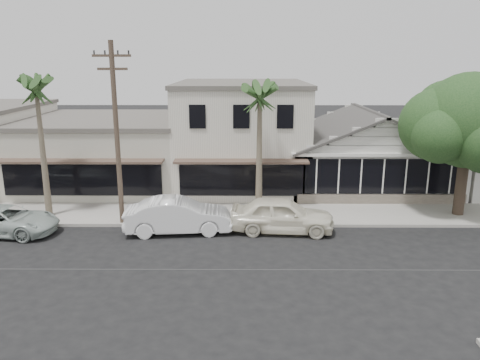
{
  "coord_description": "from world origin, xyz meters",
  "views": [
    {
      "loc": [
        -2.91,
        -17.13,
        8.11
      ],
      "look_at": [
        -3.05,
        6.0,
        2.15
      ],
      "focal_mm": 35.0,
      "sensor_mm": 36.0,
      "label": 1
    }
  ],
  "objects_px": {
    "car_0": "(282,215)",
    "shade_tree": "(465,123)",
    "car_2": "(6,220)",
    "utility_pole": "(117,131)",
    "car_1": "(178,216)"
  },
  "relations": [
    {
      "from": "car_0",
      "to": "shade_tree",
      "type": "height_order",
      "value": "shade_tree"
    },
    {
      "from": "car_0",
      "to": "car_2",
      "type": "distance_m",
      "value": 13.2
    },
    {
      "from": "utility_pole",
      "to": "car_2",
      "type": "distance_m",
      "value": 6.76
    },
    {
      "from": "utility_pole",
      "to": "car_2",
      "type": "bearing_deg",
      "value": -166.12
    },
    {
      "from": "utility_pole",
      "to": "car_0",
      "type": "relative_size",
      "value": 1.8
    },
    {
      "from": "utility_pole",
      "to": "shade_tree",
      "type": "relative_size",
      "value": 1.19
    },
    {
      "from": "car_0",
      "to": "car_2",
      "type": "height_order",
      "value": "car_0"
    },
    {
      "from": "car_2",
      "to": "car_0",
      "type": "bearing_deg",
      "value": -82.13
    },
    {
      "from": "utility_pole",
      "to": "car_1",
      "type": "relative_size",
      "value": 1.76
    },
    {
      "from": "car_0",
      "to": "car_1",
      "type": "bearing_deg",
      "value": 95.89
    },
    {
      "from": "car_0",
      "to": "car_2",
      "type": "xyz_separation_m",
      "value": [
        -13.19,
        -0.41,
        -0.17
      ]
    },
    {
      "from": "utility_pole",
      "to": "car_1",
      "type": "distance_m",
      "value": 5.05
    },
    {
      "from": "car_0",
      "to": "car_1",
      "type": "xyz_separation_m",
      "value": [
        -5.0,
        -0.13,
        -0.01
      ]
    },
    {
      "from": "car_2",
      "to": "shade_tree",
      "type": "xyz_separation_m",
      "value": [
        22.7,
        2.92,
        4.3
      ]
    },
    {
      "from": "car_0",
      "to": "car_1",
      "type": "distance_m",
      "value": 5.0
    }
  ]
}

